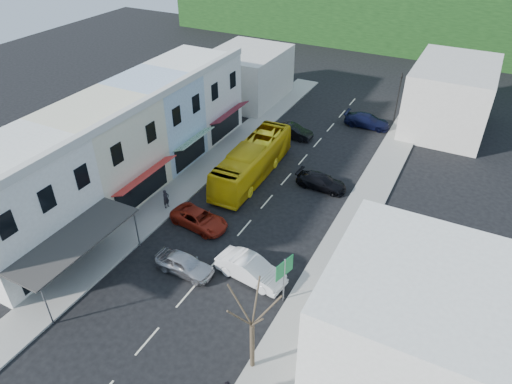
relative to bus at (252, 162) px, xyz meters
name	(u,v)px	position (x,y,z in m)	size (l,w,h in m)	color
ground	(218,259)	(2.97, -11.04, -1.55)	(120.00, 120.00, 0.00)	black
sidewalk_left	(205,169)	(-4.53, -1.04, -1.48)	(3.00, 52.00, 0.15)	gray
sidewalk_right	(360,213)	(10.47, -1.04, -1.48)	(3.00, 52.00, 0.15)	gray
shopfront_row	(121,143)	(-9.52, -6.04, 2.45)	(8.25, 30.00, 8.00)	silver
right_building	(406,333)	(16.47, -15.04, 2.45)	(8.00, 9.00, 8.00)	silver
distant_block_left	(247,75)	(-9.03, 15.96, 1.45)	(8.00, 10.00, 6.00)	#B7B2A8
distant_block_right	(450,96)	(13.97, 18.96, 1.95)	(8.00, 12.00, 7.00)	#B7B2A8
bus	(252,162)	(0.00, 0.00, 0.00)	(2.50, 11.60, 3.10)	yellow
car_silver	(184,264)	(1.63, -13.20, -0.85)	(1.80, 4.40, 1.40)	#ADADB2
car_white	(251,271)	(5.98, -11.65, -0.85)	(1.80, 4.40, 1.40)	silver
car_red	(199,219)	(-0.28, -8.40, -0.85)	(1.90, 4.60, 1.40)	maroon
car_black_near	(321,181)	(6.28, 1.07, -0.85)	(1.84, 4.50, 1.40)	black
car_black_far	(292,131)	(0.10, 8.85, -0.85)	(1.80, 4.40, 1.40)	black
car_navy_far	(367,121)	(6.44, 14.99, -0.85)	(1.84, 4.50, 1.40)	black
pedestrian_left	(166,199)	(-3.96, -7.69, -0.55)	(0.60, 0.40, 1.70)	black
direction_sign	(284,281)	(8.77, -12.47, 0.23)	(0.60, 1.59, 3.56)	#0F5D2C
street_tree	(252,325)	(9.27, -17.70, 1.93)	(2.66, 2.66, 6.96)	#352A1D
traffic_signal	(398,97)	(8.77, 17.98, 1.24)	(0.61, 1.14, 5.58)	black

